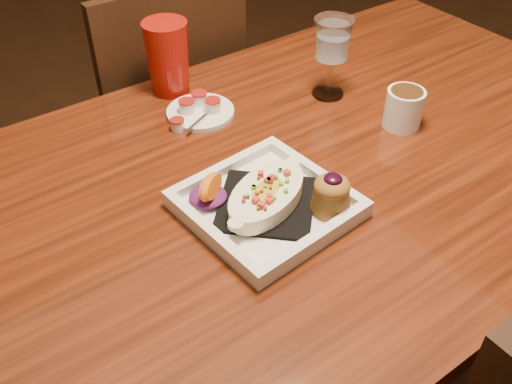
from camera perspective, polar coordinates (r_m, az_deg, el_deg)
floor at (r=1.64m, az=3.68°, el=-18.17°), size 7.00×7.00×0.00m
table at (r=1.14m, az=5.05°, el=-0.78°), size 1.50×0.90×0.75m
chair_far at (r=1.65m, az=-9.35°, el=7.13°), size 0.42×0.42×0.93m
plate at (r=0.95m, az=1.81°, el=-0.78°), size 0.27×0.27×0.08m
coffee_mug at (r=1.19m, az=14.66°, el=8.28°), size 0.11×0.08×0.08m
goblet at (r=1.23m, az=7.65°, el=14.47°), size 0.08×0.08×0.17m
saucer at (r=1.21m, az=-5.60°, el=8.17°), size 0.14×0.14×0.10m
creamer_loose at (r=1.16m, az=-7.85°, el=6.72°), size 0.03×0.03×0.02m
red_tumbler at (r=1.27m, az=-8.82°, el=13.12°), size 0.10×0.10×0.16m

